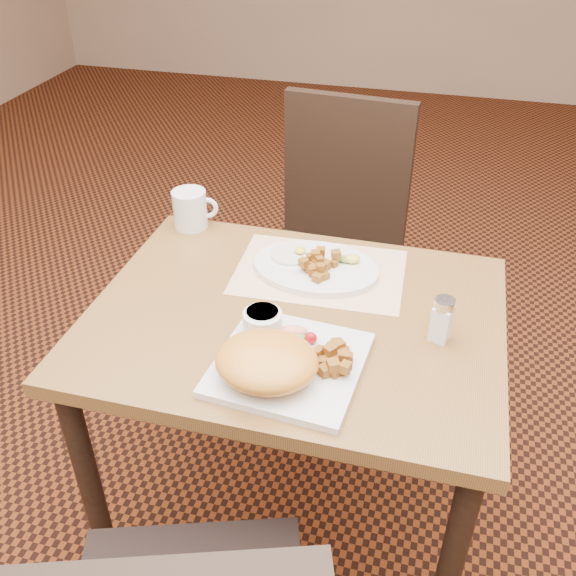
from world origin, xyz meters
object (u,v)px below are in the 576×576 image
at_px(chair_far, 334,236).
at_px(plate_oval, 316,268).
at_px(salt_shaker, 442,319).
at_px(table, 294,351).
at_px(plate_square, 289,364).
at_px(coffee_mug, 191,209).

height_order(chair_far, plate_oval, chair_far).
bearing_deg(salt_shaker, table, 178.67).
relative_size(plate_square, plate_oval, 0.92).
bearing_deg(coffee_mug, salt_shaker, -25.12).
bearing_deg(coffee_mug, chair_far, 51.64).
distance_m(table, chair_far, 0.72).
relative_size(chair_far, coffee_mug, 8.16).
xyz_separation_m(salt_shaker, coffee_mug, (-0.68, 0.32, -0.00)).
relative_size(plate_oval, salt_shaker, 3.05).
height_order(chair_far, salt_shaker, chair_far).
xyz_separation_m(plate_square, plate_oval, (-0.03, 0.35, 0.00)).
bearing_deg(plate_oval, coffee_mug, 160.13).
bearing_deg(chair_far, salt_shaker, 121.84).
bearing_deg(table, plate_square, -79.21).
height_order(plate_square, plate_oval, plate_oval).
distance_m(plate_square, coffee_mug, 0.63).
xyz_separation_m(plate_square, salt_shaker, (0.28, 0.17, 0.04)).
height_order(table, plate_square, plate_square).
relative_size(chair_far, plate_oval, 3.19).
relative_size(plate_square, salt_shaker, 2.80).
xyz_separation_m(table, chair_far, (-0.05, 0.71, -0.10)).
distance_m(chair_far, salt_shaker, 0.85).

